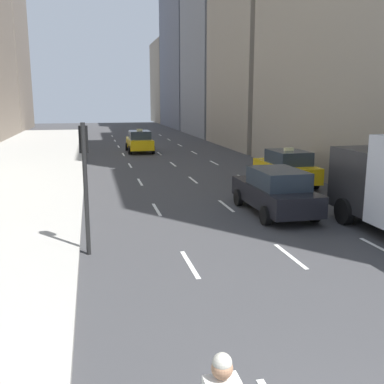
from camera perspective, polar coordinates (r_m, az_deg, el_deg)
sidewalk_left at (r=30.35m, az=-20.96°, el=3.15°), size 8.00×66.00×0.15m
lane_markings at (r=26.58m, az=-1.29°, el=2.66°), size 5.72×56.00×0.01m
building_row_right at (r=45.73m, az=6.66°, el=22.24°), size 6.00×85.11×30.80m
taxi_lead at (r=36.28m, az=-6.68°, el=6.41°), size 2.02×4.40×1.87m
taxi_second at (r=22.69m, az=11.87°, el=3.08°), size 2.02×4.40×1.87m
sedan_black_near at (r=16.84m, az=10.52°, el=0.14°), size 2.02×4.67×1.70m
traffic_light_pole at (r=12.31m, az=-13.46°, el=3.07°), size 0.24×0.42×3.60m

